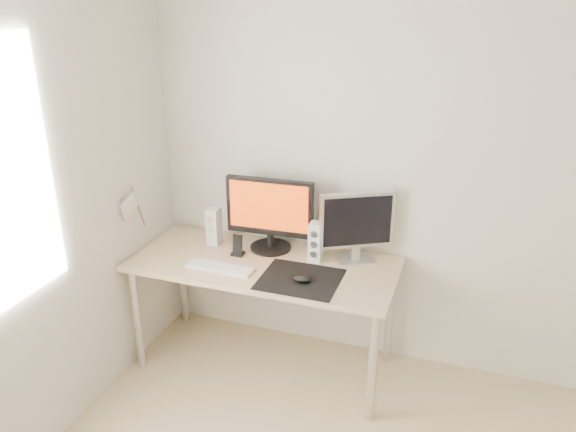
# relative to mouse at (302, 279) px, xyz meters

# --- Properties ---
(wall_back) EXTENTS (3.50, 0.00, 3.50)m
(wall_back) POSITION_rel_mouse_xyz_m (0.64, 0.54, 0.50)
(wall_back) COLOR beige
(wall_back) RESTS_ON ground
(mousepad) EXTENTS (0.45, 0.40, 0.00)m
(mousepad) POSITION_rel_mouse_xyz_m (-0.02, 0.03, -0.02)
(mousepad) COLOR black
(mousepad) RESTS_ON desk
(mouse) EXTENTS (0.10, 0.06, 0.04)m
(mouse) POSITION_rel_mouse_xyz_m (0.00, 0.00, 0.00)
(mouse) COLOR black
(mouse) RESTS_ON mousepad
(desk) EXTENTS (1.60, 0.70, 0.73)m
(desk) POSITION_rel_mouse_xyz_m (-0.29, 0.17, -0.10)
(desk) COLOR #D1B587
(desk) RESTS_ON ground
(main_monitor) EXTENTS (0.55, 0.27, 0.47)m
(main_monitor) POSITION_rel_mouse_xyz_m (-0.32, 0.35, 0.23)
(main_monitor) COLOR black
(main_monitor) RESTS_ON desk
(second_monitor) EXTENTS (0.41, 0.25, 0.43)m
(second_monitor) POSITION_rel_mouse_xyz_m (0.22, 0.37, 0.22)
(second_monitor) COLOR silver
(second_monitor) RESTS_ON desk
(speaker_left) EXTENTS (0.08, 0.09, 0.24)m
(speaker_left) POSITION_rel_mouse_xyz_m (-0.69, 0.31, 0.10)
(speaker_left) COLOR white
(speaker_left) RESTS_ON desk
(speaker_right) EXTENTS (0.08, 0.09, 0.24)m
(speaker_right) POSITION_rel_mouse_xyz_m (-0.01, 0.30, 0.10)
(speaker_right) COLOR white
(speaker_right) RESTS_ON desk
(keyboard) EXTENTS (0.42, 0.13, 0.02)m
(keyboard) POSITION_rel_mouse_xyz_m (-0.51, 0.00, -0.01)
(keyboard) COLOR silver
(keyboard) RESTS_ON desk
(phone_dock) EXTENTS (0.08, 0.07, 0.14)m
(phone_dock) POSITION_rel_mouse_xyz_m (-0.48, 0.21, 0.02)
(phone_dock) COLOR black
(phone_dock) RESTS_ON desk
(pennant) EXTENTS (0.01, 0.23, 0.29)m
(pennant) POSITION_rel_mouse_xyz_m (-1.08, 0.02, 0.30)
(pennant) COLOR #A57F54
(pennant) RESTS_ON wall_left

